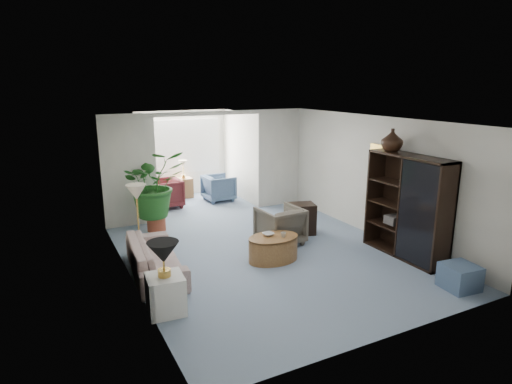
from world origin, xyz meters
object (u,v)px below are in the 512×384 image
cabinet_urn (392,140)px  sunroom_chair_maroon (165,193)px  end_table (166,294)px  side_table_dark (301,219)px  plant_pot (156,223)px  coffee_cup (283,235)px  ottoman (460,277)px  framed_picture (381,157)px  floor_lamp (136,192)px  wingback_chair (280,225)px  sofa (155,257)px  entertainment_cabinet (407,207)px  coffee_bowl (268,234)px  sunroom_chair_blue (219,188)px  coffee_table (273,248)px  table_lamp (163,252)px  sunroom_table (184,188)px

cabinet_urn → sunroom_chair_maroon: 5.88m
end_table → side_table_dark: size_ratio=0.84×
side_table_dark → plant_pot: side_table_dark is taller
coffee_cup → ottoman: bearing=-49.4°
framed_picture → floor_lamp: framed_picture is taller
sunroom_chair_maroon → wingback_chair: bearing=18.3°
framed_picture → sofa: (-4.55, 0.34, -1.42)m
sofa → entertainment_cabinet: entertainment_cabinet is taller
entertainment_cabinet → end_table: bearing=-179.8°
plant_pot → framed_picture: bearing=-32.4°
sofa → plant_pot: (0.58, 2.17, -0.12)m
end_table → coffee_bowl: end_table is taller
wingback_chair → ottoman: (1.49, -3.01, -0.18)m
ottoman → sunroom_chair_blue: bearing=101.5°
framed_picture → end_table: size_ratio=0.91×
sofa → entertainment_cabinet: bearing=-102.1°
end_table → wingback_chair: bearing=30.2°
plant_pot → sunroom_chair_blue: sunroom_chair_blue is taller
framed_picture → end_table: bearing=-168.1°
coffee_table → entertainment_cabinet: size_ratio=0.50×
table_lamp → ottoman: bearing=-17.9°
coffee_table → entertainment_cabinet: bearing=-21.8°
framed_picture → entertainment_cabinet: bearing=-103.1°
table_lamp → entertainment_cabinet: size_ratio=0.23×
entertainment_cabinet → plant_pot: bearing=136.9°
side_table_dark → plant_pot: (-2.71, 1.60, -0.17)m
plant_pot → ottoman: bearing=-54.4°
coffee_bowl → sofa: bearing=170.8°
framed_picture → coffee_table: size_ratio=0.53×
table_lamp → coffee_table: 2.52m
coffee_bowl → sunroom_table: 4.94m
cabinet_urn → table_lamp: bearing=-173.5°
sofa → sunroom_chair_blue: bearing=-30.3°
coffee_table → coffee_bowl: bearing=116.6°
sofa → side_table_dark: bearing=-75.1°
table_lamp → coffee_table: size_ratio=0.46×
entertainment_cabinet → coffee_cup: bearing=159.1°
floor_lamp → coffee_cup: bearing=-29.8°
table_lamp → coffee_bowl: bearing=25.1°
coffee_bowl → side_table_dark: bearing=34.6°
table_lamp → coffee_table: table_lamp is taller
wingback_chair → cabinet_urn: cabinet_urn is taller
sunroom_chair_blue → sunroom_table: size_ratio=1.41×
floor_lamp → coffee_table: floor_lamp is taller
cabinet_urn → plant_pot: 5.18m
coffee_table → ottoman: 3.08m
coffee_table → cabinet_urn: (2.28, -0.41, 1.88)m
coffee_cup → sunroom_table: size_ratio=0.18×
table_lamp → wingback_chair: (2.79, 1.62, -0.53)m
plant_pot → wingback_chair: bearing=-43.3°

